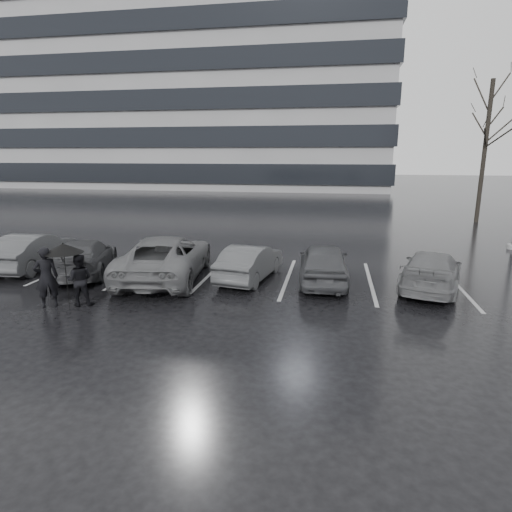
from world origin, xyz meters
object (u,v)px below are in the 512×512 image
Objects in this scene: car_west_d at (33,251)px; pedestrian_right at (79,280)px; car_west_a at (250,262)px; car_west_b at (166,257)px; pedestrian_left at (46,277)px; tree_north at (484,153)px; car_main at (323,263)px; car_west_c at (84,257)px; car_east at (431,270)px.

car_west_d is 5.27m from pedestrian_right.
car_west_b reaches higher than car_west_a.
car_west_a is 0.68× the size of car_west_b.
pedestrian_left is 0.20× the size of tree_north.
car_main is at bearing -121.76° from tree_north.
car_west_a is 5.99m from car_west_c.
pedestrian_left reaches higher than car_main.
car_east is at bearing -178.84° from pedestrian_right.
pedestrian_left is at bearing 49.20° from car_west_b.
car_west_b is at bearing 18.99° from car_east.
car_west_b is at bearing 171.22° from car_west_d.
car_west_d is at bearing 16.52° from car_east.
pedestrian_right is at bearing 158.59° from pedestrian_left.
car_main is 0.46× the size of tree_north.
pedestrian_right is 24.50m from tree_north.
car_west_d is 14.20m from car_east.
car_west_a is at bearing -178.99° from car_west_b.
tree_north is at bearing -148.09° from car_west_d.
car_west_d is 0.48× the size of tree_north.
pedestrian_left is (-7.57, -3.74, 0.20)m from car_main.
pedestrian_right reaches higher than car_west_a.
car_west_d is (-5.41, 0.37, -0.08)m from car_west_b.
car_west_a is at bearing -158.49° from pedestrian_right.
car_east is (8.78, 0.38, -0.15)m from car_west_b.
car_main is 8.44m from pedestrian_left.
car_west_a is 5.46m from pedestrian_right.
car_west_b is 3.09m from car_west_c.
pedestrian_left is 0.88m from pedestrian_right.
car_west_d is 2.72× the size of pedestrian_right.
car_main is at bearing 177.53° from car_west_b.
pedestrian_left is at bearing 35.03° from car_east.
car_west_c is (-3.09, -0.01, -0.12)m from car_west_b.
car_west_a is 19.25m from tree_north.
pedestrian_left reaches higher than car_west_a.
car_west_c is at bearing 0.03° from car_main.
car_west_a is (-2.49, -0.03, -0.06)m from car_main.
car_main is at bearing -170.21° from pedestrian_right.
car_west_c is 2.88× the size of pedestrian_right.
car_main is 2.62× the size of pedestrian_right.
car_west_a is at bearing 175.46° from car_west_d.
car_east is at bearing 162.67° from car_west_c.
pedestrian_left is at bearing 45.57° from car_west_a.
car_west_d reaches higher than car_west_a.
car_main is at bearing 165.37° from pedestrian_left.
pedestrian_right is (-10.15, -3.39, 0.14)m from car_east.
car_main is at bearing 175.54° from car_west_d.
car_main is 7.58m from pedestrian_right.
car_main is at bearing -169.98° from car_west_a.
pedestrian_left reaches higher than car_west_c.
car_west_a is at bearing -2.39° from car_main.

